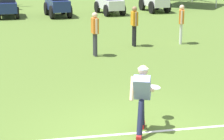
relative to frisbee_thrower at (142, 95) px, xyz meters
name	(u,v)px	position (x,y,z in m)	size (l,w,h in m)	color
ground_plane	(137,137)	(-0.20, -0.28, -0.79)	(80.00, 80.00, 0.00)	#536F2C
field_line_paint	(134,133)	(-0.20, -0.08, -0.78)	(21.04, 0.09, 0.01)	white
frisbee_thrower	(142,95)	(0.00, 0.00, 0.00)	(0.75, 0.98, 1.39)	#191E38
frisbee_in_flight	(154,87)	(0.51, 0.58, -0.05)	(0.39, 0.39, 0.05)	white
teammate_near_sideline	(181,20)	(4.53, 7.74, 0.15)	(0.32, 0.48, 1.56)	silver
teammate_midfield	(95,30)	(0.72, 6.71, 0.15)	(0.21, 0.49, 1.56)	#33333D
teammate_deep	(134,22)	(2.58, 7.84, 0.15)	(0.21, 0.49, 1.56)	black
parked_car_slot_b	(7,4)	(-1.70, 16.99, -0.06)	(1.19, 2.42, 1.34)	navy
parked_car_slot_c	(57,3)	(1.01, 16.39, -0.04)	(1.26, 2.39, 1.40)	navy
parked_car_slot_d	(109,1)	(4.07, 16.49, -0.06)	(1.29, 2.46, 1.34)	silver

